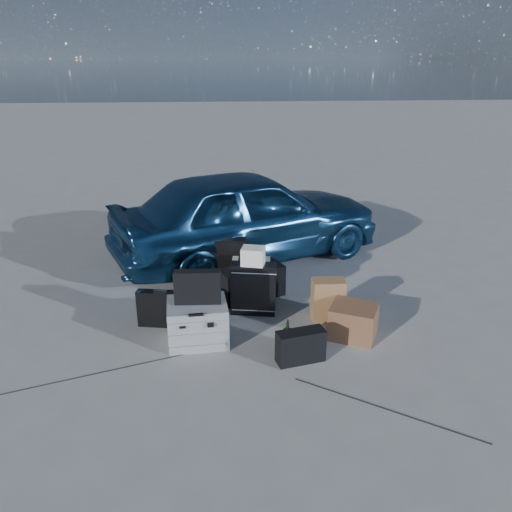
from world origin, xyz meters
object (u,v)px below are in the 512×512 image
at_px(suitcase_right, 253,289).
at_px(green_bottle, 287,336).
at_px(briefcase, 162,309).
at_px(cardboard_box, 353,321).
at_px(suitcase_left, 228,262).
at_px(duffel_bag, 252,282).
at_px(pelican_case, 198,322).
at_px(car, 248,215).

bearing_deg(suitcase_right, green_bottle, -60.96).
xyz_separation_m(briefcase, cardboard_box, (1.94, -0.38, -0.03)).
distance_m(suitcase_left, duffel_bag, 0.46).
bearing_deg(briefcase, suitcase_right, 22.15).
bearing_deg(pelican_case, green_bottle, -19.60).
relative_size(briefcase, duffel_bag, 0.68).
height_order(suitcase_left, green_bottle, suitcase_left).
xyz_separation_m(pelican_case, suitcase_right, (0.60, 0.55, 0.08)).
bearing_deg(briefcase, cardboard_box, -0.98).
bearing_deg(pelican_case, briefcase, 133.72).
bearing_deg(suitcase_left, suitcase_right, -69.53).
bearing_deg(suitcase_left, duffel_bag, -51.94).
distance_m(car, briefcase, 2.18).
xyz_separation_m(car, pelican_case, (-0.65, -2.21, -0.43)).
bearing_deg(pelican_case, suitcase_left, 71.12).
height_order(car, suitcase_left, car).
bearing_deg(green_bottle, duffel_bag, 102.06).
xyz_separation_m(car, duffel_bag, (-0.04, -1.26, -0.45)).
distance_m(briefcase, suitcase_left, 1.22).
xyz_separation_m(pelican_case, cardboard_box, (1.56, -0.04, -0.04)).
bearing_deg(duffel_bag, pelican_case, -144.98).
bearing_deg(duffel_bag, suitcase_left, 103.27).
bearing_deg(suitcase_left, cardboard_box, -45.83).
xyz_separation_m(duffel_bag, green_bottle, (0.25, -1.19, -0.03)).
height_order(cardboard_box, green_bottle, cardboard_box).
height_order(suitcase_left, duffel_bag, suitcase_left).
bearing_deg(cardboard_box, pelican_case, 178.66).
relative_size(pelican_case, briefcase, 1.14).
distance_m(car, green_bottle, 2.50).
relative_size(cardboard_box, green_bottle, 1.45).
xyz_separation_m(briefcase, suitcase_left, (0.73, 0.97, 0.10)).
bearing_deg(green_bottle, suitcase_right, 108.57).
xyz_separation_m(suitcase_left, duffel_bag, (0.26, -0.36, -0.11)).
height_order(suitcase_left, suitcase_right, suitcase_left).
distance_m(suitcase_left, suitcase_right, 0.81).
xyz_separation_m(suitcase_right, cardboard_box, (0.96, -0.59, -0.12)).
bearing_deg(briefcase, duffel_bag, 41.80).
bearing_deg(car, cardboard_box, 179.26).
xyz_separation_m(pelican_case, briefcase, (-0.38, 0.34, -0.01)).
bearing_deg(briefcase, car, 71.19).
xyz_separation_m(car, suitcase_right, (-0.05, -1.66, -0.34)).
relative_size(car, suitcase_left, 6.19).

